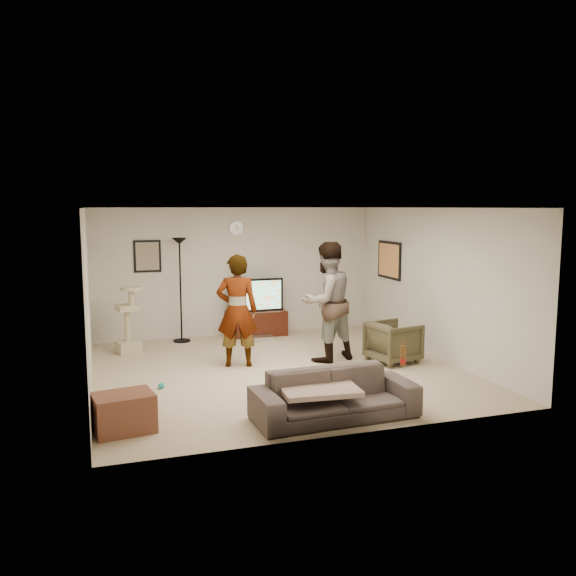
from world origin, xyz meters
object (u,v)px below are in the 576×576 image
object	(u,v)px
floor_lamp	(181,290)
sofa	(335,395)
armchair	(393,342)
beer_bottle	(403,356)
tv	(256,295)
person_right	(327,302)
person_left	(237,311)
side_table	(124,413)
cat_tree	(127,320)
tv_stand	(256,323)

from	to	relation	value
floor_lamp	sofa	xyz separation A→B (m)	(1.16, -4.68, -0.69)
armchair	floor_lamp	bearing A→B (deg)	38.91
beer_bottle	floor_lamp	bearing A→B (deg)	113.78
sofa	beer_bottle	xyz separation A→B (m)	(0.90, 0.00, 0.41)
tv	person_right	bearing A→B (deg)	-74.49
person_left	sofa	distance (m)	2.80
beer_bottle	sofa	bearing A→B (deg)	180.00
tv	armchair	bearing A→B (deg)	-58.64
sofa	side_table	bearing A→B (deg)	169.00
cat_tree	beer_bottle	xyz separation A→B (m)	(3.07, -4.12, 0.12)
sofa	person_right	bearing A→B (deg)	67.82
beer_bottle	side_table	xyz separation A→B (m)	(-3.32, 0.36, -0.48)
armchair	side_table	world-z (taller)	armchair
tv_stand	side_table	bearing A→B (deg)	-121.96
tv_stand	person_left	xyz separation A→B (m)	(-0.86, -2.06, 0.65)
person_left	sofa	xyz separation A→B (m)	(0.55, -2.67, -0.61)
beer_bottle	armchair	size ratio (longest dim) A/B	0.34
tv	armchair	distance (m)	3.11
person_right	sofa	world-z (taller)	person_right
armchair	person_left	bearing A→B (deg)	65.97
person_left	beer_bottle	distance (m)	3.05
cat_tree	person_left	world-z (taller)	person_left
tv_stand	tv	distance (m)	0.56
floor_lamp	beer_bottle	distance (m)	5.12
person_right	floor_lamp	bearing A→B (deg)	-62.15
floor_lamp	person_left	bearing A→B (deg)	-73.25
floor_lamp	person_right	size ratio (longest dim) A/B	0.99
tv_stand	person_left	distance (m)	2.33
cat_tree	side_table	bearing A→B (deg)	-93.87
tv_stand	person_left	size ratio (longest dim) A/B	0.66
person_right	person_left	bearing A→B (deg)	-21.10
armchair	side_table	bearing A→B (deg)	100.82
beer_bottle	side_table	size ratio (longest dim) A/B	0.38
sofa	floor_lamp	bearing A→B (deg)	101.46
tv_stand	beer_bottle	size ratio (longest dim) A/B	4.69
sofa	armchair	distance (m)	2.85
tv_stand	tv	size ratio (longest dim) A/B	1.09
person_right	beer_bottle	world-z (taller)	person_right
tv_stand	person_right	bearing A→B (deg)	-74.49
floor_lamp	person_left	xyz separation A→B (m)	(0.60, -2.01, -0.08)
tv	beer_bottle	size ratio (longest dim) A/B	4.29
person_right	armchair	distance (m)	1.27
sofa	beer_bottle	distance (m)	0.99
person_left	side_table	bearing A→B (deg)	64.97
tv_stand	side_table	xyz separation A→B (m)	(-2.73, -4.37, -0.03)
armchair	side_table	size ratio (longest dim) A/B	1.12
person_left	armchair	xyz separation A→B (m)	(2.47, -0.56, -0.56)
person_left	armchair	size ratio (longest dim) A/B	2.45
tv	cat_tree	bearing A→B (deg)	-165.89
floor_lamp	beer_bottle	world-z (taller)	floor_lamp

